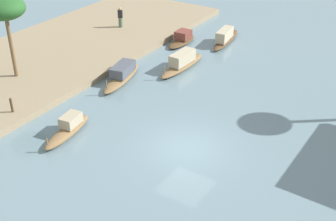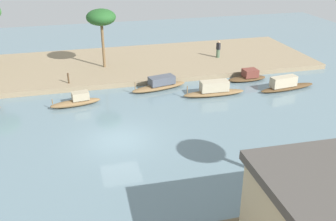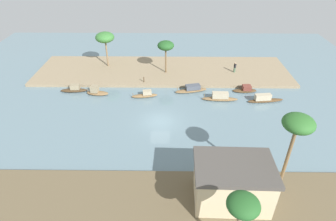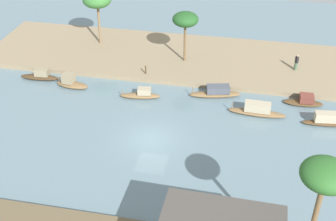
{
  "view_description": "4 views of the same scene",
  "coord_description": "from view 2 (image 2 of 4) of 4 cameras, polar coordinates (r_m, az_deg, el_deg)",
  "views": [
    {
      "loc": [
        15.98,
        9.19,
        13.04
      ],
      "look_at": [
        -1.68,
        -2.24,
        0.75
      ],
      "focal_mm": 46.54,
      "sensor_mm": 36.0,
      "label": 1
    },
    {
      "loc": [
        2.21,
        20.66,
        11.59
      ],
      "look_at": [
        -3.71,
        -2.18,
        0.64
      ],
      "focal_mm": 40.38,
      "sensor_mm": 36.0,
      "label": 2
    },
    {
      "loc": [
        -1.37,
        28.05,
        20.18
      ],
      "look_at": [
        -1.02,
        -1.3,
        0.84
      ],
      "focal_mm": 29.35,
      "sensor_mm": 36.0,
      "label": 3
    },
    {
      "loc": [
        -6.89,
        27.77,
        21.87
      ],
      "look_at": [
        -0.74,
        -3.33,
        0.77
      ],
      "focal_mm": 47.35,
      "sensor_mm": 36.0,
      "label": 4
    }
  ],
  "objects": [
    {
      "name": "river_water",
      "position": [
        23.79,
        -7.37,
        -4.48
      ],
      "size": [
        71.04,
        71.04,
        0.0
      ],
      "primitive_type": "plane",
      "color": "slate",
      "rests_on": "ground"
    },
    {
      "name": "riverbank_left",
      "position": [
        37.06,
        -10.47,
        6.62
      ],
      "size": [
        41.95,
        11.31,
        0.44
      ],
      "primitive_type": "cube",
      "color": "#937F60",
      "rests_on": "ground"
    },
    {
      "name": "sampan_near_left_bank",
      "position": [
        28.98,
        -13.6,
        1.39
      ],
      "size": [
        3.82,
        1.42,
        1.05
      ],
      "rotation": [
        0.0,
        0.0,
        0.15
      ],
      "color": "brown",
      "rests_on": "river_water"
    },
    {
      "name": "sampan_with_tall_canopy",
      "position": [
        31.2,
        -1.21,
        3.94
      ],
      "size": [
        4.94,
        2.1,
        1.11
      ],
      "rotation": [
        0.0,
        0.0,
        0.22
      ],
      "color": "brown",
      "rests_on": "river_water"
    },
    {
      "name": "sampan_foreground",
      "position": [
        30.16,
        6.98,
        3.07
      ],
      "size": [
        5.06,
        1.21,
        1.24
      ],
      "rotation": [
        0.0,
        0.0,
        -0.03
      ],
      "color": "brown",
      "rests_on": "river_water"
    },
    {
      "name": "sampan_open_hull",
      "position": [
        32.53,
        17.34,
        3.71
      ],
      "size": [
        5.22,
        1.57,
        1.2
      ],
      "rotation": [
        0.0,
        0.0,
        0.12
      ],
      "color": "brown",
      "rests_on": "river_water"
    },
    {
      "name": "sampan_midstream",
      "position": [
        33.97,
        12.01,
        5.03
      ],
      "size": [
        3.56,
        1.32,
        1.01
      ],
      "rotation": [
        0.0,
        0.0,
        0.03
      ],
      "color": "brown",
      "rests_on": "river_water"
    },
    {
      "name": "person_on_near_bank",
      "position": [
        38.52,
        7.58,
        8.98
      ],
      "size": [
        0.47,
        0.47,
        1.7
      ],
      "rotation": [
        0.0,
        0.0,
        2.0
      ],
      "color": "#4C664C",
      "rests_on": "riverbank_left"
    },
    {
      "name": "mooring_post",
      "position": [
        32.39,
        -14.81,
        4.74
      ],
      "size": [
        0.14,
        0.14,
        0.87
      ],
      "primitive_type": "cylinder",
      "color": "#4C3823",
      "rests_on": "riverbank_left"
    },
    {
      "name": "palm_tree_left_near",
      "position": [
        34.85,
        -10.07,
        13.6
      ],
      "size": [
        2.63,
        2.63,
        5.33
      ],
      "color": "brown",
      "rests_on": "riverbank_left"
    }
  ]
}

